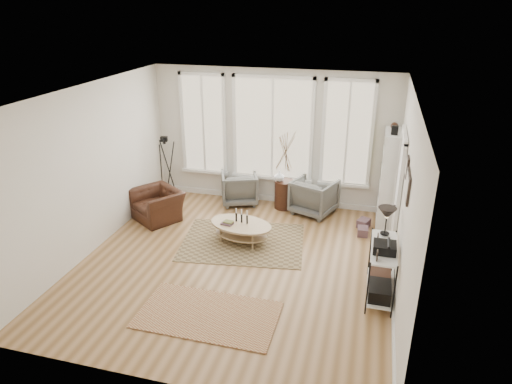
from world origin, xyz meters
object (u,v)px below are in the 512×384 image
(side_table, at_px, (285,171))
(accent_chair, at_px, (157,205))
(low_shelf, at_px, (382,266))
(armchair_right, at_px, (314,196))
(armchair_left, at_px, (239,188))
(bookcase, at_px, (389,179))
(coffee_table, at_px, (241,227))

(side_table, distance_m, accent_chair, 2.73)
(low_shelf, bearing_deg, accent_chair, 160.76)
(armchair_right, bearing_deg, armchair_left, 16.92)
(low_shelf, height_order, armchair_right, low_shelf)
(bookcase, xyz_separation_m, accent_chair, (-4.49, -0.97, -0.65))
(side_table, bearing_deg, armchair_right, -7.98)
(coffee_table, distance_m, accent_chair, 1.99)
(coffee_table, distance_m, side_table, 1.84)
(side_table, relative_size, accent_chair, 1.84)
(coffee_table, height_order, armchair_right, armchair_right)
(low_shelf, xyz_separation_m, coffee_table, (-2.51, 1.04, -0.22))
(armchair_right, distance_m, side_table, 0.81)
(side_table, height_order, accent_chair, side_table)
(low_shelf, bearing_deg, armchair_right, 117.67)
(bookcase, bearing_deg, accent_chair, -167.80)
(bookcase, xyz_separation_m, armchair_left, (-3.11, 0.22, -0.60))
(bookcase, relative_size, low_shelf, 1.58)
(low_shelf, bearing_deg, armchair_left, 138.01)
(side_table, bearing_deg, bookcase, -5.81)
(armchair_left, bearing_deg, coffee_table, 86.73)
(low_shelf, xyz_separation_m, accent_chair, (-4.44, 1.55, -0.20))
(bookcase, height_order, side_table, bookcase)
(armchair_left, xyz_separation_m, side_table, (1.01, -0.01, 0.48))
(low_shelf, xyz_separation_m, side_table, (-2.04, 2.73, 0.33))
(armchair_right, bearing_deg, bookcase, -164.32)
(low_shelf, relative_size, accent_chair, 1.37)
(coffee_table, relative_size, side_table, 0.75)
(low_shelf, height_order, side_table, side_table)
(bookcase, distance_m, coffee_table, 3.04)
(bookcase, relative_size, accent_chair, 2.17)
(coffee_table, height_order, accent_chair, accent_chair)
(coffee_table, bearing_deg, armchair_right, 54.77)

